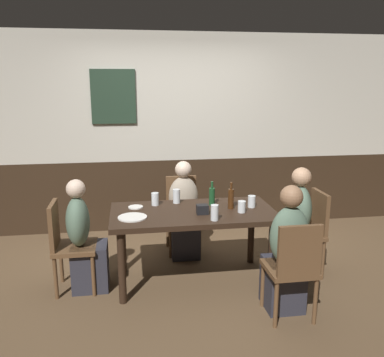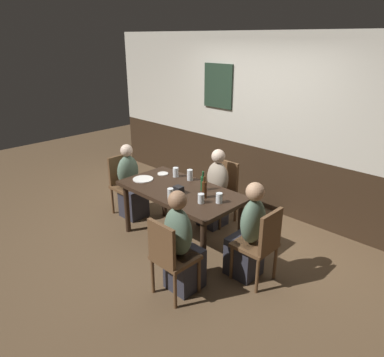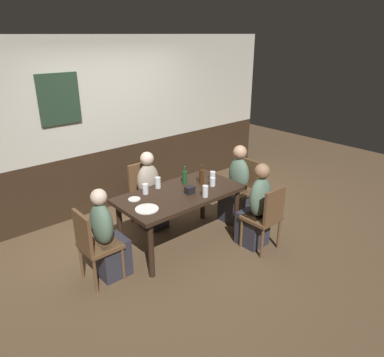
{
  "view_description": "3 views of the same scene",
  "coord_description": "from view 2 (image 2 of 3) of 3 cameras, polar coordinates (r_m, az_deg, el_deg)",
  "views": [
    {
      "loc": [
        -0.61,
        -3.82,
        1.98
      ],
      "look_at": [
        0.01,
        0.15,
        1.03
      ],
      "focal_mm": 38.65,
      "sensor_mm": 36.0,
      "label": 1
    },
    {
      "loc": [
        3.01,
        -2.87,
        2.52
      ],
      "look_at": [
        0.07,
        0.13,
        0.87
      ],
      "focal_mm": 33.82,
      "sensor_mm": 36.0,
      "label": 2
    },
    {
      "loc": [
        -2.64,
        -3.26,
        2.61
      ],
      "look_at": [
        0.12,
        -0.09,
        0.92
      ],
      "focal_mm": 33.93,
      "sensor_mm": 36.0,
      "label": 3
    }
  ],
  "objects": [
    {
      "name": "ground_plane",
      "position": [
        4.86,
        -1.72,
        -9.73
      ],
      "size": [
        12.0,
        12.0,
        0.0
      ],
      "primitive_type": "plane",
      "color": "brown"
    },
    {
      "name": "wall_back",
      "position": [
        5.57,
        10.54,
        8.52
      ],
      "size": [
        6.4,
        0.13,
        2.6
      ],
      "color": "#332316",
      "rests_on": "ground_plane"
    },
    {
      "name": "dining_table",
      "position": [
        4.56,
        -1.81,
        -2.69
      ],
      "size": [
        1.61,
        0.83,
        0.74
      ],
      "color": "black",
      "rests_on": "ground_plane"
    },
    {
      "name": "chair_right_near",
      "position": [
        3.68,
        -3.5,
        -11.9
      ],
      "size": [
        0.4,
        0.4,
        0.88
      ],
      "color": "brown",
      "rests_on": "ground_plane"
    },
    {
      "name": "chair_head_west",
      "position": [
        5.49,
        -10.65,
        -0.49
      ],
      "size": [
        0.4,
        0.4,
        0.88
      ],
      "color": "brown",
      "rests_on": "ground_plane"
    },
    {
      "name": "chair_head_east",
      "position": [
        3.94,
        10.81,
        -9.82
      ],
      "size": [
        0.4,
        0.4,
        0.88
      ],
      "color": "brown",
      "rests_on": "ground_plane"
    },
    {
      "name": "chair_mid_far",
      "position": [
        5.18,
        4.86,
        -1.57
      ],
      "size": [
        0.4,
        0.4,
        0.88
      ],
      "color": "brown",
      "rests_on": "ground_plane"
    },
    {
      "name": "person_right_near",
      "position": [
        3.78,
        -1.65,
        -11.1
      ],
      "size": [
        0.34,
        0.37,
        1.15
      ],
      "color": "#2D2D38",
      "rests_on": "ground_plane"
    },
    {
      "name": "person_head_west",
      "position": [
        5.38,
        -9.6,
        -1.34
      ],
      "size": [
        0.37,
        0.34,
        1.1
      ],
      "color": "#2D2D38",
      "rests_on": "ground_plane"
    },
    {
      "name": "person_head_east",
      "position": [
        4.02,
        8.86,
        -9.21
      ],
      "size": [
        0.37,
        0.34,
        1.14
      ],
      "color": "#2D2D38",
      "rests_on": "ground_plane"
    },
    {
      "name": "person_mid_far",
      "position": [
        5.08,
        3.66,
        -2.45
      ],
      "size": [
        0.34,
        0.37,
        1.1
      ],
      "color": "#2D2D38",
      "rests_on": "ground_plane"
    },
    {
      "name": "pint_glass_amber",
      "position": [
        4.13,
        1.44,
        -3.23
      ],
      "size": [
        0.08,
        0.08,
        0.11
      ],
      "color": "silver",
      "rests_on": "dining_table"
    },
    {
      "name": "beer_glass_half",
      "position": [
        4.78,
        -0.33,
        0.45
      ],
      "size": [
        0.08,
        0.08,
        0.15
      ],
      "color": "silver",
      "rests_on": "dining_table"
    },
    {
      "name": "highball_clear",
      "position": [
        4.9,
        -2.6,
        0.89
      ],
      "size": [
        0.08,
        0.08,
        0.13
      ],
      "color": "silver",
      "rests_on": "dining_table"
    },
    {
      "name": "tumbler_short",
      "position": [
        4.2,
        -3.41,
        -2.56
      ],
      "size": [
        0.07,
        0.07,
        0.15
      ],
      "color": "silver",
      "rests_on": "dining_table"
    },
    {
      "name": "tumbler_water",
      "position": [
        4.15,
        4.3,
        -3.18
      ],
      "size": [
        0.08,
        0.08,
        0.12
      ],
      "color": "silver",
      "rests_on": "dining_table"
    },
    {
      "name": "beer_bottle_green",
      "position": [
        4.45,
        1.74,
        -0.7
      ],
      "size": [
        0.06,
        0.06,
        0.25
      ],
      "color": "#194723",
      "rests_on": "dining_table"
    },
    {
      "name": "beer_bottle_brown",
      "position": [
        4.25,
        1.96,
        -1.7
      ],
      "size": [
        0.06,
        0.06,
        0.27
      ],
      "color": "#42230F",
      "rests_on": "dining_table"
    },
    {
      "name": "plate_white_large",
      "position": [
        4.86,
        -7.73,
        -0.09
      ],
      "size": [
        0.27,
        0.27,
        0.01
      ],
      "primitive_type": "cylinder",
      "color": "white",
      "rests_on": "dining_table"
    },
    {
      "name": "plate_white_small",
      "position": [
        5.02,
        -4.61,
        0.76
      ],
      "size": [
        0.15,
        0.15,
        0.01
      ],
      "primitive_type": "cylinder",
      "color": "white",
      "rests_on": "dining_table"
    },
    {
      "name": "condiment_caddy",
      "position": [
        4.39,
        -2.15,
        -1.78
      ],
      "size": [
        0.11,
        0.09,
        0.09
      ],
      "primitive_type": "cube",
      "color": "black",
      "rests_on": "dining_table"
    }
  ]
}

